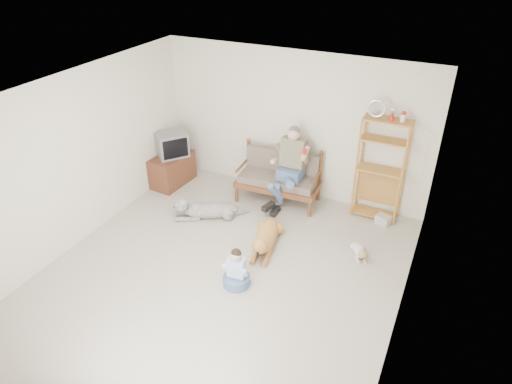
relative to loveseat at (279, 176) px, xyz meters
The scene contains 17 objects.
floor 2.40m from the loveseat, 88.14° to the right, with size 5.50×5.50×0.00m, color beige.
ceiling 3.23m from the loveseat, 88.14° to the right, with size 5.50×5.50×0.00m, color silver.
wall_back 0.96m from the loveseat, 79.18° to the left, with size 5.00×5.00×0.00m, color silver.
wall_front 5.17m from the loveseat, 89.14° to the right, with size 5.00×5.00×0.00m, color silver.
wall_left 3.48m from the loveseat, 135.88° to the right, with size 5.50×5.50×0.00m, color silver.
wall_right 3.59m from the loveseat, 42.37° to the right, with size 5.50×5.50×0.00m, color silver.
loveseat is the anchor object (origin of this frame).
man 0.38m from the loveseat, 44.86° to the right, with size 0.57×0.82×1.33m.
etagere 1.81m from the loveseat, ahead, with size 0.81×0.35×2.12m.
book_stack 1.99m from the loveseat, ahead, with size 0.24×0.18×0.15m, color silver.
tv_stand 2.19m from the loveseat, behind, with size 0.57×0.93×0.60m.
crt_tv 2.17m from the loveseat, behind, with size 0.70×0.72×0.47m.
wall_outlet 1.25m from the loveseat, 161.84° to the left, with size 0.12×0.02×0.08m, color white.
golden_retriever 1.54m from the loveseat, 75.45° to the right, with size 0.51×1.32×0.41m.
shaggy_dog 1.51m from the loveseat, 129.35° to the right, with size 1.19×0.81×0.41m.
terrier 2.14m from the loveseat, 30.38° to the right, with size 0.33×0.52×0.21m.
child 2.48m from the loveseat, 81.40° to the right, with size 0.39×0.39×0.62m.
Camera 1 is at (2.68, -4.48, 4.49)m, focal length 32.00 mm.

